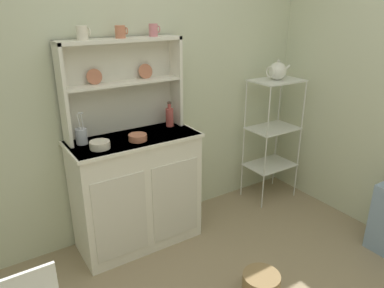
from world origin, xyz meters
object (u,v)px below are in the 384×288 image
(bakers_rack, at_px, (273,125))
(porcelain_teapot, at_px, (278,71))
(hutch_cabinet, at_px, (137,190))
(utensil_jar, at_px, (82,136))
(floor_basket, at_px, (261,285))
(jam_bottle, at_px, (170,116))
(cup_cream_0, at_px, (82,33))
(hutch_shelf_unit, at_px, (121,79))
(bowl_mixing_large, at_px, (100,145))

(bakers_rack, height_order, porcelain_teapot, porcelain_teapot)
(hutch_cabinet, bearing_deg, utensil_jar, 167.71)
(bakers_rack, relative_size, utensil_jar, 5.00)
(floor_basket, distance_m, jam_bottle, 1.40)
(cup_cream_0, bearing_deg, bakers_rack, -4.88)
(hutch_shelf_unit, height_order, utensil_jar, hutch_shelf_unit)
(bowl_mixing_large, bearing_deg, bakers_rack, 1.81)
(bowl_mixing_large, bearing_deg, floor_basket, -53.16)
(bakers_rack, bearing_deg, floor_basket, -135.85)
(bakers_rack, height_order, jam_bottle, bakers_rack)
(hutch_shelf_unit, xyz_separation_m, utensil_jar, (-0.35, -0.09, -0.34))
(bakers_rack, xyz_separation_m, jam_bottle, (-1.05, 0.11, 0.23))
(jam_bottle, distance_m, utensil_jar, 0.71)
(hutch_cabinet, bearing_deg, porcelain_teapot, -0.81)
(hutch_shelf_unit, xyz_separation_m, bakers_rack, (1.41, -0.18, -0.56))
(jam_bottle, height_order, porcelain_teapot, porcelain_teapot)
(cup_cream_0, distance_m, jam_bottle, 0.90)
(floor_basket, relative_size, jam_bottle, 1.25)
(hutch_shelf_unit, relative_size, floor_basket, 3.63)
(hutch_shelf_unit, bearing_deg, floor_basket, -70.54)
(bakers_rack, relative_size, jam_bottle, 5.94)
(hutch_shelf_unit, bearing_deg, bakers_rack, -7.40)
(floor_basket, bearing_deg, porcelain_teapot, 44.20)
(bakers_rack, relative_size, cup_cream_0, 12.81)
(bakers_rack, bearing_deg, hutch_shelf_unit, 172.60)
(hutch_cabinet, relative_size, bakers_rack, 0.82)
(hutch_cabinet, relative_size, bowl_mixing_large, 6.97)
(cup_cream_0, bearing_deg, jam_bottle, -3.35)
(floor_basket, bearing_deg, hutch_cabinet, 112.36)
(utensil_jar, bearing_deg, jam_bottle, 0.73)
(floor_basket, distance_m, utensil_jar, 1.58)
(hutch_shelf_unit, height_order, floor_basket, hutch_shelf_unit)
(jam_bottle, relative_size, porcelain_teapot, 0.79)
(jam_bottle, distance_m, porcelain_teapot, 1.09)
(hutch_cabinet, xyz_separation_m, jam_bottle, (0.35, 0.09, 0.52))
(utensil_jar, bearing_deg, cup_cream_0, 25.36)
(hutch_shelf_unit, relative_size, jam_bottle, 4.53)
(hutch_cabinet, relative_size, hutch_shelf_unit, 1.08)
(bowl_mixing_large, xyz_separation_m, porcelain_teapot, (1.69, 0.05, 0.33))
(cup_cream_0, bearing_deg, hutch_cabinet, -25.23)
(floor_basket, height_order, cup_cream_0, cup_cream_0)
(bowl_mixing_large, bearing_deg, cup_cream_0, 84.02)
(bakers_rack, height_order, cup_cream_0, cup_cream_0)
(bakers_rack, distance_m, cup_cream_0, 1.90)
(bakers_rack, xyz_separation_m, utensil_jar, (-1.76, 0.10, 0.21))
(cup_cream_0, distance_m, porcelain_teapot, 1.72)
(porcelain_teapot, bearing_deg, floor_basket, -135.80)
(porcelain_teapot, bearing_deg, cup_cream_0, 175.12)
(hutch_cabinet, distance_m, hutch_shelf_unit, 0.86)
(floor_basket, height_order, jam_bottle, jam_bottle)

